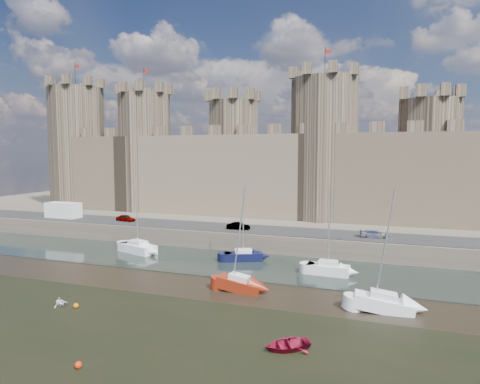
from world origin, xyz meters
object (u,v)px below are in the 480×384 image
Objects in this scene: sailboat_2 at (328,268)px; sailboat_4 at (239,284)px; car_0 at (126,218)px; sailboat_0 at (138,247)px; sailboat_5 at (384,303)px; sailboat_1 at (243,255)px; van at (63,210)px; car_2 at (374,234)px; car_1 at (238,226)px.

sailboat_4 reaches higher than sailboat_2.
car_0 is 0.33× the size of sailboat_4.
sailboat_0 is 0.98× the size of sailboat_5.
sailboat_1 is 0.88× the size of sailboat_5.
sailboat_0 is at bearing -129.26° from car_0.
sailboat_5 is at bearing -1.16° from sailboat_0.
sailboat_2 reaches higher than car_0.
sailboat_4 is (-7.38, -8.38, -0.05)m from sailboat_2.
sailboat_4 is (26.10, -19.07, -2.32)m from car_0.
sailboat_0 is 25.66m from sailboat_2.
van is 0.58× the size of sailboat_0.
sailboat_5 is at bearing 179.65° from car_2.
car_0 is 12.15m from van.
car_1 is 0.33× the size of sailboat_2.
sailboat_0 is 33.51m from sailboat_5.
sailboat_5 is at bearing -19.48° from van.
car_2 is 0.35× the size of sailboat_0.
car_0 reaches higher than car_2.
car_2 is (18.51, 0.39, -0.01)m from car_1.
sailboat_1 is at bearing -161.11° from car_1.
car_0 is 0.90× the size of car_2.
sailboat_5 is (39.47, -19.99, -2.31)m from car_0.
sailboat_0 is at bearing -21.56° from van.
sailboat_0 reaches higher than sailboat_1.
sailboat_4 is (-11.82, -18.61, -2.28)m from car_2.
car_2 is 0.39× the size of sailboat_1.
sailboat_5 is (13.37, -0.92, 0.01)m from sailboat_4.
sailboat_2 is at bearing -11.43° from van.
car_2 is 31.23m from sailboat_0.
sailboat_2 is 11.06m from sailboat_5.
car_0 is at bearing 2.70° from van.
sailboat_5 is at bearing -58.90° from sailboat_1.
sailboat_5 is (51.60, -19.73, -3.05)m from van.
car_1 is at bearing -83.76° from car_0.
sailboat_2 is (10.80, -2.61, 0.05)m from sailboat_1.
car_0 is at bearing 84.40° from car_2.
car_0 is at bearing 146.39° from sailboat_4.
car_0 is at bearing 164.23° from sailboat_2.
sailboat_5 is at bearing -1.41° from sailboat_4.
car_0 is 1.01× the size of car_1.
sailboat_4 reaches higher than car_1.
van reaches higher than car_0.
car_0 is at bearing 82.02° from car_1.
sailboat_4 is (18.20, -10.31, -0.06)m from sailboat_0.
car_0 is 19.42m from car_1.
car_1 is at bearing 131.56° from sailboat_5.
sailboat_1 is 0.91× the size of sailboat_4.
sailboat_1 is at bearing 109.81° from sailboat_4.
car_2 is 19.73m from sailboat_5.
sailboat_0 is at bearing 159.09° from sailboat_1.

